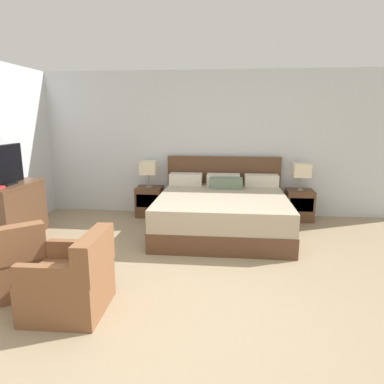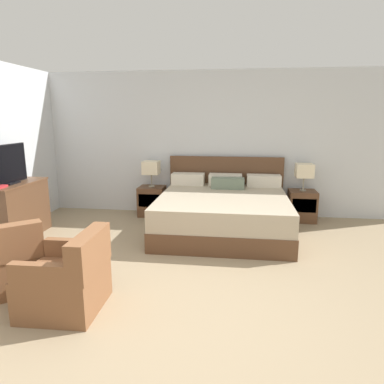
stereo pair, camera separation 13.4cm
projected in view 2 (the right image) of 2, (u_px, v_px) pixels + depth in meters
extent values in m
plane|color=#998466|center=(179.00, 320.00, 3.06)|extent=(10.59, 10.59, 0.00)
cube|color=silver|center=(211.00, 144.00, 6.23)|extent=(7.25, 0.06, 2.59)
cube|color=brown|center=(223.00, 224.00, 5.35)|extent=(1.97, 2.01, 0.28)
cube|color=tan|center=(223.00, 206.00, 5.29)|extent=(1.95, 1.99, 0.31)
cube|color=brown|center=(226.00, 186.00, 6.26)|extent=(2.05, 0.05, 1.08)
cube|color=beige|center=(188.00, 179.00, 6.12)|extent=(0.58, 0.28, 0.20)
cube|color=beige|center=(225.00, 180.00, 6.04)|extent=(0.58, 0.28, 0.20)
cube|color=beige|center=(264.00, 181.00, 5.95)|extent=(0.58, 0.28, 0.20)
cube|color=slate|center=(228.00, 183.00, 5.77)|extent=(0.55, 0.22, 0.18)
cube|color=brown|center=(152.00, 201.00, 6.29)|extent=(0.46, 0.41, 0.54)
cube|color=#3C2718|center=(149.00, 201.00, 6.09)|extent=(0.39, 0.01, 0.24)
cube|color=brown|center=(302.00, 206.00, 5.95)|extent=(0.46, 0.41, 0.54)
cube|color=#3C2718|center=(304.00, 206.00, 5.74)|extent=(0.39, 0.01, 0.24)
cylinder|color=gray|center=(152.00, 186.00, 6.23)|extent=(0.11, 0.11, 0.02)
cylinder|color=gray|center=(151.00, 180.00, 6.21)|extent=(0.02, 0.02, 0.22)
cube|color=beige|center=(151.00, 168.00, 6.16)|extent=(0.29, 0.29, 0.23)
cylinder|color=gray|center=(303.00, 190.00, 5.89)|extent=(0.11, 0.11, 0.02)
cylinder|color=gray|center=(303.00, 183.00, 5.87)|extent=(0.02, 0.02, 0.22)
cube|color=beige|center=(304.00, 170.00, 5.82)|extent=(0.29, 0.29, 0.23)
cube|color=brown|center=(17.00, 210.00, 5.10)|extent=(0.46, 1.04, 0.84)
cube|color=brown|center=(14.00, 184.00, 5.01)|extent=(0.47, 1.07, 0.02)
cube|color=black|center=(10.00, 183.00, 4.93)|extent=(0.18, 0.24, 0.02)
cube|color=black|center=(8.00, 164.00, 4.87)|extent=(0.04, 0.78, 0.56)
cube|color=black|center=(9.00, 164.00, 4.87)|extent=(0.01, 0.76, 0.54)
cube|color=brown|center=(6.00, 270.00, 3.60)|extent=(0.96, 0.96, 0.40)
cube|color=brown|center=(5.00, 244.00, 3.30)|extent=(0.62, 0.57, 0.36)
cube|color=brown|center=(34.00, 239.00, 3.70)|extent=(0.48, 0.53, 0.18)
cube|color=brown|center=(64.00, 289.00, 3.21)|extent=(0.70, 0.70, 0.40)
cube|color=brown|center=(89.00, 252.00, 3.10)|extent=(0.18, 0.68, 0.36)
cube|color=brown|center=(45.00, 274.00, 2.86)|extent=(0.63, 0.11, 0.18)
cube|color=brown|center=(76.00, 248.00, 3.44)|extent=(0.63, 0.11, 0.18)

